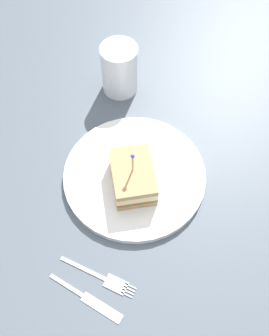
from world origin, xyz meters
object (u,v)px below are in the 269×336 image
object	(u,v)px
plate	(134,175)
drink_glass	(120,71)
fork	(106,279)
knife	(89,300)
sandwich_half_center	(132,177)

from	to	relation	value
plate	drink_glass	xyz separation A→B (cm)	(6.25, -21.25, 4.10)
fork	knife	world-z (taller)	same
sandwich_half_center	knife	distance (cm)	21.30
sandwich_half_center	drink_glass	world-z (taller)	same
plate	knife	world-z (taller)	plate
drink_glass	knife	size ratio (longest dim) A/B	0.84
plate	sandwich_half_center	distance (cm)	3.64
fork	drink_glass	bearing A→B (deg)	-83.62
drink_glass	fork	distance (cm)	40.99
sandwich_half_center	fork	world-z (taller)	sandwich_half_center
sandwich_half_center	knife	xyz separation A→B (cm)	(3.47, 20.72, -3.52)
plate	fork	size ratio (longest dim) A/B	1.98
plate	sandwich_half_center	size ratio (longest dim) A/B	2.22
sandwich_half_center	fork	size ratio (longest dim) A/B	0.89
sandwich_half_center	plate	bearing A→B (deg)	-94.62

